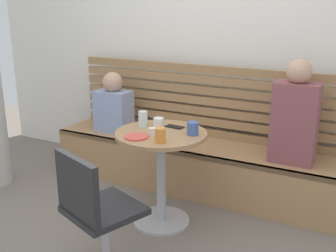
{
  "coord_description": "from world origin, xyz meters",
  "views": [
    {
      "loc": [
        1.39,
        -2.0,
        1.67
      ],
      "look_at": [
        0.01,
        0.66,
        0.75
      ],
      "focal_mm": 43.97,
      "sensor_mm": 36.0,
      "label": 1
    }
  ],
  "objects_px": {
    "person_adult": "(295,117)",
    "person_child_left": "(113,106)",
    "cup_tumbler_orange": "(160,135)",
    "cup_espresso_small": "(153,132)",
    "white_chair": "(95,214)",
    "plate_small": "(136,137)",
    "cup_glass_tall": "(143,119)",
    "booth_bench": "(194,166)",
    "cafe_table": "(161,160)",
    "cup_mug_blue": "(193,128)",
    "cup_ceramic_white": "(159,122)",
    "phone_on_table": "(175,127)"
  },
  "relations": [
    {
      "from": "cup_espresso_small",
      "to": "phone_on_table",
      "type": "relative_size",
      "value": 0.4
    },
    {
      "from": "booth_bench",
      "to": "cafe_table",
      "type": "distance_m",
      "value": 0.74
    },
    {
      "from": "cup_tumbler_orange",
      "to": "cup_espresso_small",
      "type": "distance_m",
      "value": 0.16
    },
    {
      "from": "cafe_table",
      "to": "cup_glass_tall",
      "type": "bearing_deg",
      "value": 161.57
    },
    {
      "from": "booth_bench",
      "to": "phone_on_table",
      "type": "relative_size",
      "value": 19.29
    },
    {
      "from": "white_chair",
      "to": "cup_ceramic_white",
      "type": "distance_m",
      "value": 0.98
    },
    {
      "from": "white_chair",
      "to": "person_child_left",
      "type": "relative_size",
      "value": 1.47
    },
    {
      "from": "person_adult",
      "to": "phone_on_table",
      "type": "bearing_deg",
      "value": -149.23
    },
    {
      "from": "cup_mug_blue",
      "to": "person_child_left",
      "type": "bearing_deg",
      "value": 151.58
    },
    {
      "from": "cup_ceramic_white",
      "to": "booth_bench",
      "type": "bearing_deg",
      "value": 83.88
    },
    {
      "from": "booth_bench",
      "to": "cup_glass_tall",
      "type": "bearing_deg",
      "value": -105.41
    },
    {
      "from": "person_child_left",
      "to": "cup_glass_tall",
      "type": "relative_size",
      "value": 4.83
    },
    {
      "from": "booth_bench",
      "to": "cafe_table",
      "type": "relative_size",
      "value": 3.65
    },
    {
      "from": "cup_tumbler_orange",
      "to": "cup_mug_blue",
      "type": "bearing_deg",
      "value": 62.76
    },
    {
      "from": "cafe_table",
      "to": "person_child_left",
      "type": "bearing_deg",
      "value": 143.33
    },
    {
      "from": "person_adult",
      "to": "cup_espresso_small",
      "type": "bearing_deg",
      "value": -139.69
    },
    {
      "from": "cafe_table",
      "to": "plate_small",
      "type": "distance_m",
      "value": 0.31
    },
    {
      "from": "cup_espresso_small",
      "to": "plate_small",
      "type": "distance_m",
      "value": 0.13
    },
    {
      "from": "cup_tumbler_orange",
      "to": "cup_glass_tall",
      "type": "xyz_separation_m",
      "value": [
        -0.29,
        0.26,
        0.01
      ]
    },
    {
      "from": "cup_glass_tall",
      "to": "cup_tumbler_orange",
      "type": "bearing_deg",
      "value": -41.74
    },
    {
      "from": "cup_mug_blue",
      "to": "phone_on_table",
      "type": "height_order",
      "value": "cup_mug_blue"
    },
    {
      "from": "cup_tumbler_orange",
      "to": "cup_espresso_small",
      "type": "xyz_separation_m",
      "value": [
        -0.12,
        0.11,
        -0.02
      ]
    },
    {
      "from": "cafe_table",
      "to": "cup_tumbler_orange",
      "type": "bearing_deg",
      "value": -62.68
    },
    {
      "from": "white_chair",
      "to": "plate_small",
      "type": "xyz_separation_m",
      "value": [
        -0.09,
        0.62,
        0.28
      ]
    },
    {
      "from": "cup_glass_tall",
      "to": "plate_small",
      "type": "distance_m",
      "value": 0.27
    },
    {
      "from": "person_child_left",
      "to": "plate_small",
      "type": "height_order",
      "value": "person_child_left"
    },
    {
      "from": "person_child_left",
      "to": "cup_glass_tall",
      "type": "xyz_separation_m",
      "value": [
        0.68,
        -0.59,
        0.11
      ]
    },
    {
      "from": "cafe_table",
      "to": "person_adult",
      "type": "height_order",
      "value": "person_adult"
    },
    {
      "from": "plate_small",
      "to": "cup_ceramic_white",
      "type": "bearing_deg",
      "value": 87.11
    },
    {
      "from": "booth_bench",
      "to": "person_child_left",
      "type": "height_order",
      "value": "person_child_left"
    },
    {
      "from": "white_chair",
      "to": "cup_espresso_small",
      "type": "distance_m",
      "value": 0.78
    },
    {
      "from": "person_adult",
      "to": "cup_tumbler_orange",
      "type": "relative_size",
      "value": 8.16
    },
    {
      "from": "person_adult",
      "to": "cup_glass_tall",
      "type": "relative_size",
      "value": 6.8
    },
    {
      "from": "white_chair",
      "to": "booth_bench",
      "type": "bearing_deg",
      "value": 90.75
    },
    {
      "from": "cup_ceramic_white",
      "to": "person_adult",
      "type": "bearing_deg",
      "value": 29.54
    },
    {
      "from": "cup_ceramic_white",
      "to": "cup_tumbler_orange",
      "type": "relative_size",
      "value": 0.8
    },
    {
      "from": "cup_glass_tall",
      "to": "booth_bench",
      "type": "bearing_deg",
      "value": 74.59
    },
    {
      "from": "cafe_table",
      "to": "cup_ceramic_white",
      "type": "height_order",
      "value": "cup_ceramic_white"
    },
    {
      "from": "person_adult",
      "to": "person_child_left",
      "type": "bearing_deg",
      "value": 179.43
    },
    {
      "from": "cup_ceramic_white",
      "to": "cup_glass_tall",
      "type": "height_order",
      "value": "cup_glass_tall"
    },
    {
      "from": "plate_small",
      "to": "booth_bench",
      "type": "bearing_deg",
      "value": 85.02
    },
    {
      "from": "cafe_table",
      "to": "cup_glass_tall",
      "type": "height_order",
      "value": "cup_glass_tall"
    },
    {
      "from": "person_child_left",
      "to": "person_adult",
      "type": "bearing_deg",
      "value": -0.57
    },
    {
      "from": "cup_ceramic_white",
      "to": "cup_espresso_small",
      "type": "height_order",
      "value": "cup_ceramic_white"
    },
    {
      "from": "cup_mug_blue",
      "to": "cup_glass_tall",
      "type": "xyz_separation_m",
      "value": [
        -0.42,
        0.01,
        0.01
      ]
    },
    {
      "from": "person_adult",
      "to": "person_child_left",
      "type": "relative_size",
      "value": 1.41
    },
    {
      "from": "person_adult",
      "to": "cup_tumbler_orange",
      "type": "distance_m",
      "value": 1.11
    },
    {
      "from": "white_chair",
      "to": "person_adult",
      "type": "height_order",
      "value": "person_adult"
    },
    {
      "from": "cup_espresso_small",
      "to": "phone_on_table",
      "type": "height_order",
      "value": "cup_espresso_small"
    },
    {
      "from": "white_chair",
      "to": "cup_ceramic_white",
      "type": "relative_size",
      "value": 10.63
    }
  ]
}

